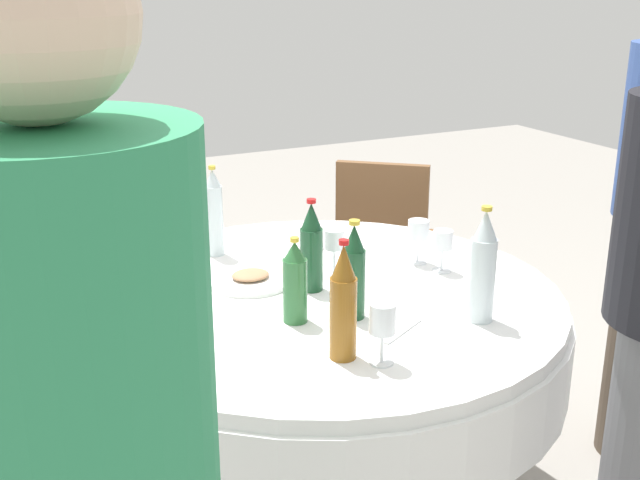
% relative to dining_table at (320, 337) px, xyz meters
% --- Properties ---
extents(dining_table, '(1.47, 1.47, 0.74)m').
position_rel_dining_table_xyz_m(dining_table, '(0.00, 0.00, 0.00)').
color(dining_table, white).
rests_on(dining_table, ground_plane).
extents(bottle_amber_rear, '(0.07, 0.07, 0.31)m').
position_rel_dining_table_xyz_m(bottle_amber_rear, '(-0.14, -0.40, 0.29)').
color(bottle_amber_rear, '#8C5619').
rests_on(bottle_amber_rear, dining_table).
extents(bottle_dark_green_near, '(0.06, 0.06, 0.28)m').
position_rel_dining_table_xyz_m(bottle_dark_green_near, '(0.00, -0.20, 0.28)').
color(bottle_dark_green_near, '#194728').
rests_on(bottle_dark_green_near, dining_table).
extents(bottle_clear_north, '(0.06, 0.06, 0.31)m').
position_rel_dining_table_xyz_m(bottle_clear_north, '(-0.16, 0.45, 0.29)').
color(bottle_clear_north, silver).
rests_on(bottle_clear_north, dining_table).
extents(bottle_dark_green_left, '(0.07, 0.07, 0.28)m').
position_rel_dining_table_xyz_m(bottle_dark_green_left, '(-0.01, 0.03, 0.28)').
color(bottle_dark_green_left, '#194728').
rests_on(bottle_dark_green_left, dining_table).
extents(bottle_clear_far, '(0.07, 0.07, 0.32)m').
position_rel_dining_table_xyz_m(bottle_clear_far, '(0.30, -0.37, 0.30)').
color(bottle_clear_far, silver).
rests_on(bottle_clear_far, dining_table).
extents(bottle_green_east, '(0.07, 0.07, 0.24)m').
position_rel_dining_table_xyz_m(bottle_green_east, '(-0.15, -0.16, 0.26)').
color(bottle_green_east, '#2D6B38').
rests_on(bottle_green_east, dining_table).
extents(wine_glass_left, '(0.07, 0.07, 0.16)m').
position_rel_dining_table_xyz_m(wine_glass_left, '(-0.07, -0.47, 0.26)').
color(wine_glass_left, white).
rests_on(wine_glass_left, dining_table).
extents(wine_glass_far, '(0.06, 0.06, 0.14)m').
position_rel_dining_table_xyz_m(wine_glass_far, '(0.42, -0.02, 0.24)').
color(wine_glass_far, white).
rests_on(wine_glass_far, dining_table).
extents(wine_glass_east, '(0.06, 0.06, 0.15)m').
position_rel_dining_table_xyz_m(wine_glass_east, '(0.10, 0.11, 0.26)').
color(wine_glass_east, white).
rests_on(wine_glass_east, dining_table).
extents(wine_glass_outer, '(0.07, 0.07, 0.15)m').
position_rel_dining_table_xyz_m(wine_glass_outer, '(0.39, 0.08, 0.25)').
color(wine_glass_outer, white).
rests_on(wine_glass_outer, dining_table).
extents(plate_right, '(0.26, 0.26, 0.04)m').
position_rel_dining_table_xyz_m(plate_right, '(-0.16, 0.16, 0.16)').
color(plate_right, white).
rests_on(plate_right, dining_table).
extents(plate_front, '(0.22, 0.22, 0.02)m').
position_rel_dining_table_xyz_m(plate_front, '(0.15, 0.44, 0.15)').
color(plate_front, white).
rests_on(plate_front, dining_table).
extents(knife_near, '(0.11, 0.16, 0.00)m').
position_rel_dining_table_xyz_m(knife_near, '(-0.50, -0.09, 0.15)').
color(knife_near, silver).
rests_on(knife_near, dining_table).
extents(fork_north, '(0.17, 0.10, 0.00)m').
position_rel_dining_table_xyz_m(fork_north, '(0.07, -0.35, 0.15)').
color(fork_north, silver).
rests_on(fork_north, dining_table).
extents(chair_east, '(0.49, 0.49, 0.87)m').
position_rel_dining_table_xyz_m(chair_east, '(-0.23, 0.88, -0.08)').
color(chair_east, '#2D2D33').
rests_on(chair_east, ground_plane).
extents(chair_outer, '(0.56, 0.56, 0.87)m').
position_rel_dining_table_xyz_m(chair_outer, '(0.80, 0.95, -0.08)').
color(chair_outer, brown).
rests_on(chair_outer, ground_plane).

